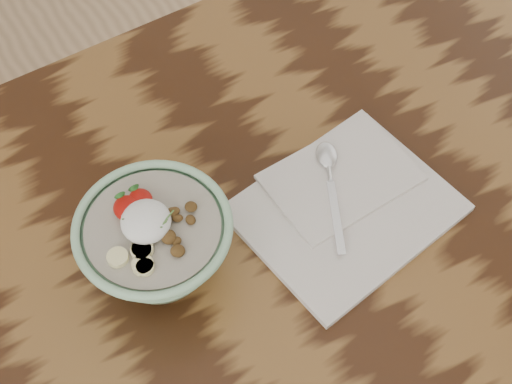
# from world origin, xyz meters

# --- Properties ---
(table) EXTENTS (1.60, 0.90, 0.75)m
(table) POSITION_xyz_m (0.00, 0.00, 0.66)
(table) COLOR #331B0C
(table) RESTS_ON ground
(breakfast_bowl) EXTENTS (0.18, 0.18, 0.13)m
(breakfast_bowl) POSITION_xyz_m (0.04, 0.05, 0.81)
(breakfast_bowl) COLOR #95C99E
(breakfast_bowl) RESTS_ON table
(napkin) EXTENTS (0.29, 0.24, 0.02)m
(napkin) POSITION_xyz_m (0.28, 0.01, 0.76)
(napkin) COLOR silver
(napkin) RESTS_ON table
(spoon) EXTENTS (0.10, 0.16, 0.01)m
(spoon) POSITION_xyz_m (0.29, 0.06, 0.77)
(spoon) COLOR silver
(spoon) RESTS_ON napkin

